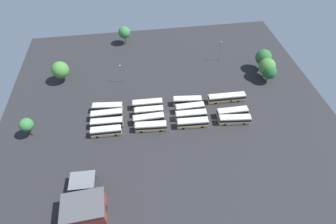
# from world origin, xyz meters

# --- Properties ---
(ground_plane) EXTENTS (122.64, 122.64, 0.00)m
(ground_plane) POSITION_xyz_m (0.00, 0.00, 0.00)
(ground_plane) COLOR #28282B
(bus_row0_slot0) EXTENTS (14.34, 2.83, 3.38)m
(bus_row0_slot0) POSITION_xyz_m (-22.91, -4.70, 1.79)
(bus_row0_slot0) COLOR silver
(bus_row0_slot0) RESTS_ON ground_plane
(bus_row0_slot2) EXTENTS (11.25, 2.63, 3.38)m
(bus_row0_slot2) POSITION_xyz_m (-22.71, 2.76, 1.79)
(bus_row0_slot2) COLOR silver
(bus_row0_slot2) RESTS_ON ground_plane
(bus_row0_slot3) EXTENTS (11.38, 3.69, 3.38)m
(bus_row0_slot3) POSITION_xyz_m (-22.41, 6.23, 1.79)
(bus_row0_slot3) COLOR silver
(bus_row0_slot3) RESTS_ON ground_plane
(bus_row1_slot0) EXTENTS (10.86, 3.60, 3.38)m
(bus_row1_slot0) POSITION_xyz_m (-7.58, -5.27, 1.79)
(bus_row1_slot0) COLOR silver
(bus_row1_slot0) RESTS_ON ground_plane
(bus_row1_slot1) EXTENTS (10.66, 2.72, 3.38)m
(bus_row1_slot1) POSITION_xyz_m (-7.79, -1.58, 1.79)
(bus_row1_slot1) COLOR silver
(bus_row1_slot1) RESTS_ON ground_plane
(bus_row1_slot2) EXTENTS (11.24, 2.87, 3.38)m
(bus_row1_slot2) POSITION_xyz_m (-7.50, 1.91, 1.79)
(bus_row1_slot2) COLOR silver
(bus_row1_slot2) RESTS_ON ground_plane
(bus_row1_slot3) EXTENTS (11.03, 3.11, 3.38)m
(bus_row1_slot3) POSITION_xyz_m (-7.27, 5.60, 1.79)
(bus_row1_slot3) COLOR silver
(bus_row1_slot3) RESTS_ON ground_plane
(bus_row2_slot0) EXTENTS (11.29, 2.86, 3.38)m
(bus_row2_slot0) POSITION_xyz_m (7.56, -5.80, 1.79)
(bus_row2_slot0) COLOR silver
(bus_row2_slot0) RESTS_ON ground_plane
(bus_row2_slot1) EXTENTS (10.54, 2.78, 3.38)m
(bus_row2_slot1) POSITION_xyz_m (7.36, -2.04, 1.79)
(bus_row2_slot1) COLOR silver
(bus_row2_slot1) RESTS_ON ground_plane
(bus_row2_slot2) EXTENTS (11.08, 2.85, 3.38)m
(bus_row2_slot2) POSITION_xyz_m (7.83, 1.51, 1.79)
(bus_row2_slot2) COLOR silver
(bus_row2_slot2) RESTS_ON ground_plane
(bus_row2_slot3) EXTENTS (11.04, 3.32, 3.38)m
(bus_row2_slot3) POSITION_xyz_m (7.42, 5.14, 1.79)
(bus_row2_slot3) COLOR silver
(bus_row2_slot3) RESTS_ON ground_plane
(bus_row3_slot0) EXTENTS (11.14, 3.66, 3.38)m
(bus_row3_slot0) POSITION_xyz_m (22.37, -6.16, 1.79)
(bus_row3_slot0) COLOR silver
(bus_row3_slot0) RESTS_ON ground_plane
(bus_row3_slot1) EXTENTS (11.24, 2.66, 3.38)m
(bus_row3_slot1) POSITION_xyz_m (22.61, -2.59, 1.79)
(bus_row3_slot1) COLOR silver
(bus_row3_slot1) RESTS_ON ground_plane
(bus_row3_slot2) EXTENTS (11.22, 2.98, 3.38)m
(bus_row3_slot2) POSITION_xyz_m (22.52, 1.30, 1.79)
(bus_row3_slot2) COLOR silver
(bus_row3_slot2) RESTS_ON ground_plane
(bus_row3_slot3) EXTENTS (10.36, 2.76, 3.38)m
(bus_row3_slot3) POSITION_xyz_m (22.75, 4.99, 1.79)
(bus_row3_slot3) COLOR silver
(bus_row3_slot3) RESTS_ON ground_plane
(depot_building) EXTENTS (11.68, 8.72, 6.00)m
(depot_building) POSITION_xyz_m (27.67, 31.60, 3.02)
(depot_building) COLOR maroon
(depot_building) RESTS_ON ground_plane
(maintenance_shelter) EXTENTS (7.38, 5.84, 3.80)m
(maintenance_shelter) POSITION_xyz_m (28.93, 23.24, 3.57)
(maintenance_shelter) COLOR slate
(maintenance_shelter) RESTS_ON ground_plane
(lamp_post_mid_lot) EXTENTS (0.56, 0.28, 9.60)m
(lamp_post_mid_lot) POSITION_xyz_m (-27.16, -30.66, 5.22)
(lamp_post_mid_lot) COLOR slate
(lamp_post_mid_lot) RESTS_ON ground_plane
(lamp_post_near_entrance) EXTENTS (0.56, 0.28, 8.60)m
(lamp_post_near_entrance) POSITION_xyz_m (16.68, -21.77, 4.72)
(lamp_post_near_entrance) COLOR slate
(lamp_post_near_entrance) RESTS_ON ground_plane
(tree_northeast) EXTENTS (5.75, 5.75, 7.65)m
(tree_northeast) POSITION_xyz_m (-43.11, -13.61, 4.77)
(tree_northeast) COLOR brown
(tree_northeast) RESTS_ON ground_plane
(tree_west_edge) EXTENTS (6.87, 6.87, 9.26)m
(tree_west_edge) POSITION_xyz_m (-42.71, -16.09, 5.81)
(tree_west_edge) COLOR brown
(tree_west_edge) RESTS_ON ground_plane
(tree_north_edge) EXTENTS (6.86, 6.86, 9.24)m
(tree_north_edge) POSITION_xyz_m (40.87, -25.92, 5.80)
(tree_north_edge) COLOR brown
(tree_north_edge) RESTS_ON ground_plane
(tree_east_edge) EXTENTS (6.65, 6.65, 9.68)m
(tree_east_edge) POSITION_xyz_m (-43.37, -21.60, 6.35)
(tree_east_edge) COLOR brown
(tree_east_edge) RESTS_ON ground_plane
(tree_south_edge) EXTENTS (5.63, 5.63, 8.78)m
(tree_south_edge) POSITION_xyz_m (14.43, -50.32, 5.95)
(tree_south_edge) COLOR brown
(tree_south_edge) RESTS_ON ground_plane
(tree_northwest) EXTENTS (4.52, 4.52, 7.78)m
(tree_northwest) POSITION_xyz_m (48.21, 1.41, 5.49)
(tree_northwest) COLOR brown
(tree_northwest) RESTS_ON ground_plane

